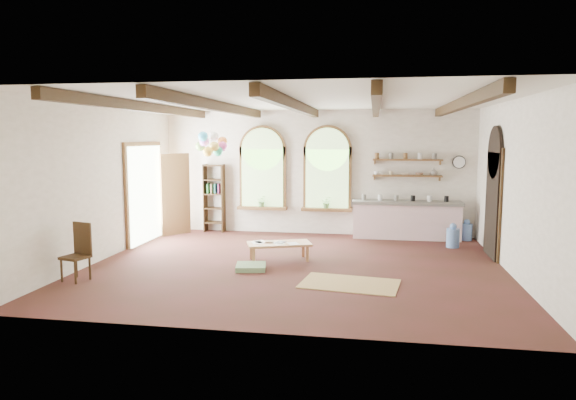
% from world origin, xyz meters
% --- Properties ---
extents(floor, '(8.00, 8.00, 0.00)m').
position_xyz_m(floor, '(0.00, 0.00, 0.00)').
color(floor, '#4C221F').
rests_on(floor, ground).
extents(ceiling_beams, '(6.20, 6.80, 0.18)m').
position_xyz_m(ceiling_beams, '(0.00, 0.00, 3.10)').
color(ceiling_beams, '#3A2512').
rests_on(ceiling_beams, ceiling).
extents(window_left, '(1.30, 0.28, 2.20)m').
position_xyz_m(window_left, '(-1.40, 3.43, 1.63)').
color(window_left, brown).
rests_on(window_left, floor).
extents(window_right, '(1.30, 0.28, 2.20)m').
position_xyz_m(window_right, '(0.30, 3.43, 1.63)').
color(window_right, brown).
rests_on(window_right, floor).
extents(left_doorway, '(0.10, 1.90, 2.50)m').
position_xyz_m(left_doorway, '(-3.95, 1.80, 1.15)').
color(left_doorway, brown).
rests_on(left_doorway, floor).
extents(right_doorway, '(0.10, 1.30, 2.40)m').
position_xyz_m(right_doorway, '(3.95, 1.50, 1.10)').
color(right_doorway, black).
rests_on(right_doorway, floor).
extents(kitchen_counter, '(2.68, 0.62, 0.94)m').
position_xyz_m(kitchen_counter, '(2.30, 3.20, 0.48)').
color(kitchen_counter, white).
rests_on(kitchen_counter, floor).
extents(wall_shelf_lower, '(1.70, 0.24, 0.04)m').
position_xyz_m(wall_shelf_lower, '(2.30, 3.38, 1.55)').
color(wall_shelf_lower, brown).
rests_on(wall_shelf_lower, wall_back).
extents(wall_shelf_upper, '(1.70, 0.24, 0.04)m').
position_xyz_m(wall_shelf_upper, '(2.30, 3.38, 1.95)').
color(wall_shelf_upper, brown).
rests_on(wall_shelf_upper, wall_back).
extents(wall_clock, '(0.32, 0.04, 0.32)m').
position_xyz_m(wall_clock, '(3.55, 3.45, 1.90)').
color(wall_clock, black).
rests_on(wall_clock, wall_back).
extents(bookshelf, '(0.53, 0.32, 1.80)m').
position_xyz_m(bookshelf, '(-2.70, 3.32, 0.90)').
color(bookshelf, '#3A2512').
rests_on(bookshelf, floor).
extents(coffee_table, '(1.40, 0.98, 0.36)m').
position_xyz_m(coffee_table, '(-0.40, 0.42, 0.32)').
color(coffee_table, tan).
rests_on(coffee_table, floor).
extents(side_chair, '(0.49, 0.49, 1.02)m').
position_xyz_m(side_chair, '(-3.64, -1.64, 0.29)').
color(side_chair, '#3A2512').
rests_on(side_chair, floor).
extents(floor_mat, '(1.77, 1.24, 0.02)m').
position_xyz_m(floor_mat, '(1.11, -1.09, 0.01)').
color(floor_mat, tan).
rests_on(floor_mat, floor).
extents(floor_cushion, '(0.65, 0.65, 0.10)m').
position_xyz_m(floor_cushion, '(-0.80, -0.40, 0.05)').
color(floor_cushion, '#709768').
rests_on(floor_cushion, floor).
extents(water_jug_a, '(0.27, 0.27, 0.52)m').
position_xyz_m(water_jug_a, '(3.75, 3.20, 0.23)').
color(water_jug_a, '#608BCF').
rests_on(water_jug_a, floor).
extents(water_jug_b, '(0.29, 0.29, 0.56)m').
position_xyz_m(water_jug_b, '(3.30, 2.30, 0.24)').
color(water_jug_b, '#608BCF').
rests_on(water_jug_b, floor).
extents(balloon_cluster, '(0.80, 0.85, 1.15)m').
position_xyz_m(balloon_cluster, '(-2.41, 2.27, 2.33)').
color(balloon_cluster, silver).
rests_on(balloon_cluster, floor).
extents(table_book, '(0.20, 0.26, 0.02)m').
position_xyz_m(table_book, '(-0.70, 0.44, 0.37)').
color(table_book, olive).
rests_on(table_book, coffee_table).
extents(tablet, '(0.21, 0.26, 0.01)m').
position_xyz_m(tablet, '(-0.37, 0.45, 0.37)').
color(tablet, black).
rests_on(tablet, coffee_table).
extents(potted_plant_left, '(0.27, 0.23, 0.30)m').
position_xyz_m(potted_plant_left, '(-1.40, 3.32, 0.85)').
color(potted_plant_left, '#598C4C').
rests_on(potted_plant_left, window_left).
extents(potted_plant_right, '(0.27, 0.23, 0.30)m').
position_xyz_m(potted_plant_right, '(0.30, 3.32, 0.85)').
color(potted_plant_right, '#598C4C').
rests_on(potted_plant_right, window_right).
extents(shelf_cup_a, '(0.12, 0.10, 0.10)m').
position_xyz_m(shelf_cup_a, '(1.55, 3.38, 1.62)').
color(shelf_cup_a, white).
rests_on(shelf_cup_a, wall_shelf_lower).
extents(shelf_cup_b, '(0.10, 0.10, 0.09)m').
position_xyz_m(shelf_cup_b, '(1.90, 3.38, 1.62)').
color(shelf_cup_b, beige).
rests_on(shelf_cup_b, wall_shelf_lower).
extents(shelf_bowl_a, '(0.22, 0.22, 0.05)m').
position_xyz_m(shelf_bowl_a, '(2.25, 3.38, 1.60)').
color(shelf_bowl_a, beige).
rests_on(shelf_bowl_a, wall_shelf_lower).
extents(shelf_bowl_b, '(0.20, 0.20, 0.06)m').
position_xyz_m(shelf_bowl_b, '(2.60, 3.38, 1.60)').
color(shelf_bowl_b, '#8C664C').
rests_on(shelf_bowl_b, wall_shelf_lower).
extents(shelf_vase, '(0.18, 0.18, 0.19)m').
position_xyz_m(shelf_vase, '(2.95, 3.38, 1.67)').
color(shelf_vase, slate).
rests_on(shelf_vase, wall_shelf_lower).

